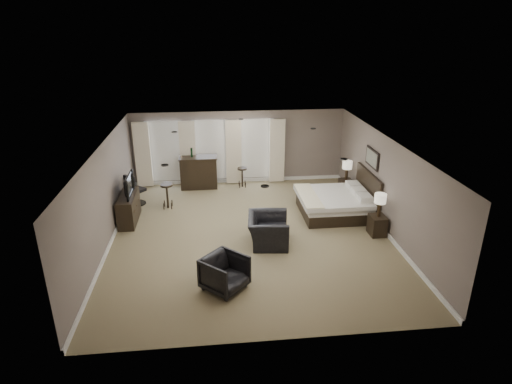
{
  "coord_description": "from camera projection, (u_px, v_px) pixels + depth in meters",
  "views": [
    {
      "loc": [
        -0.98,
        -10.49,
        5.48
      ],
      "look_at": [
        0.2,
        0.4,
        1.1
      ],
      "focal_mm": 30.0,
      "sensor_mm": 36.0,
      "label": 1
    }
  ],
  "objects": [
    {
      "name": "dresser",
      "position": [
        129.0,
        208.0,
        12.47
      ],
      "size": [
        0.46,
        1.42,
        0.83
      ],
      "primitive_type": "cube",
      "color": "black",
      "rests_on": "ground"
    },
    {
      "name": "window_bay",
      "position": [
        211.0,
        152.0,
        15.07
      ],
      "size": [
        5.25,
        0.2,
        2.3
      ],
      "color": "silver",
      "rests_on": "room"
    },
    {
      "name": "armchair_far",
      "position": [
        225.0,
        272.0,
        9.27
      ],
      "size": [
        1.15,
        1.15,
        0.86
      ],
      "primitive_type": "imported",
      "rotation": [
        0.0,
        0.0,
        0.82
      ],
      "color": "black",
      "rests_on": "ground"
    },
    {
      "name": "bed",
      "position": [
        332.0,
        194.0,
        12.84
      ],
      "size": [
        2.07,
        1.97,
        1.32
      ],
      "primitive_type": "cube",
      "color": "silver",
      "rests_on": "ground"
    },
    {
      "name": "armchair_near",
      "position": [
        268.0,
        226.0,
        11.17
      ],
      "size": [
        0.9,
        1.27,
        1.04
      ],
      "primitive_type": "imported",
      "rotation": [
        0.0,
        0.0,
        1.46
      ],
      "color": "black",
      "rests_on": "ground"
    },
    {
      "name": "room",
      "position": [
        250.0,
        191.0,
        11.34
      ],
      "size": [
        7.6,
        8.6,
        2.64
      ],
      "color": "#776A4B",
      "rests_on": "ground"
    },
    {
      "name": "bar_counter",
      "position": [
        199.0,
        172.0,
        14.99
      ],
      "size": [
        1.31,
        0.68,
        1.14
      ],
      "primitive_type": "cube",
      "color": "black",
      "rests_on": "ground"
    },
    {
      "name": "wall_art",
      "position": [
        372.0,
        158.0,
        12.55
      ],
      "size": [
        0.04,
        0.96,
        0.56
      ],
      "primitive_type": "cube",
      "color": "slate",
      "rests_on": "room"
    },
    {
      "name": "nightstand_far",
      "position": [
        345.0,
        188.0,
        14.41
      ],
      "size": [
        0.41,
        0.5,
        0.54
      ],
      "primitive_type": "cube",
      "color": "black",
      "rests_on": "ground"
    },
    {
      "name": "lamp_far",
      "position": [
        347.0,
        171.0,
        14.19
      ],
      "size": [
        0.32,
        0.32,
        0.66
      ],
      "primitive_type": "cube",
      "color": "beige",
      "rests_on": "nightstand_far"
    },
    {
      "name": "lamp_near",
      "position": [
        380.0,
        205.0,
        11.51
      ],
      "size": [
        0.32,
        0.32,
        0.65
      ],
      "primitive_type": "cube",
      "color": "beige",
      "rests_on": "nightstand_near"
    },
    {
      "name": "bar_stool_right",
      "position": [
        242.0,
        177.0,
        15.11
      ],
      "size": [
        0.42,
        0.42,
        0.71
      ],
      "primitive_type": "cube",
      "rotation": [
        0.0,
        0.0,
        0.32
      ],
      "color": "black",
      "rests_on": "ground"
    },
    {
      "name": "desk_chair",
      "position": [
        136.0,
        189.0,
        13.59
      ],
      "size": [
        0.74,
        0.74,
        1.04
      ],
      "primitive_type": "cube",
      "rotation": [
        0.0,
        0.0,
        2.46
      ],
      "color": "black",
      "rests_on": "ground"
    },
    {
      "name": "bar_stool_left",
      "position": [
        167.0,
        196.0,
        13.36
      ],
      "size": [
        0.45,
        0.45,
        0.8
      ],
      "primitive_type": "cube",
      "rotation": [
        0.0,
        0.0,
        0.2
      ],
      "color": "black",
      "rests_on": "ground"
    },
    {
      "name": "tv",
      "position": [
        127.0,
        193.0,
        12.29
      ],
      "size": [
        0.61,
        1.07,
        0.14
      ],
      "primitive_type": "imported",
      "rotation": [
        0.0,
        0.0,
        1.57
      ],
      "color": "black",
      "rests_on": "dresser"
    },
    {
      "name": "nightstand_near",
      "position": [
        377.0,
        225.0,
        11.73
      ],
      "size": [
        0.41,
        0.51,
        0.55
      ],
      "primitive_type": "cube",
      "color": "black",
      "rests_on": "ground"
    }
  ]
}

